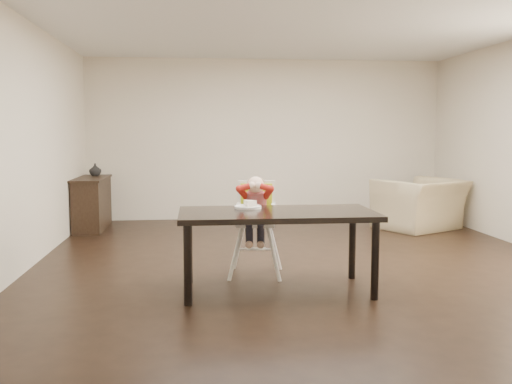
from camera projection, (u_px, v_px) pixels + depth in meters
ground at (304, 265)px, 6.37m from camera, size 7.00×7.00×0.00m
room_walls at (305, 97)px, 6.18m from camera, size 6.02×7.02×2.71m
dining_table at (277, 220)px, 5.26m from camera, size 1.80×0.90×0.75m
high_chair at (256, 206)px, 5.87m from camera, size 0.49×0.49×1.02m
plate at (248, 206)px, 5.45m from camera, size 0.31×0.31×0.07m
armchair at (420, 196)px, 8.67m from camera, size 1.39×1.23×1.03m
sideboard at (92, 203)px, 8.71m from camera, size 0.44×1.26×0.79m
vase at (95, 170)px, 9.00m from camera, size 0.24×0.24×0.19m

